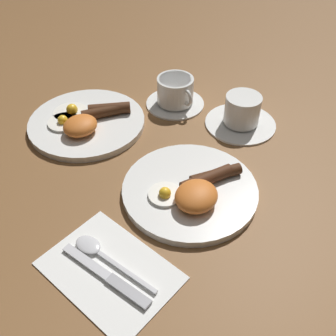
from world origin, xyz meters
name	(u,v)px	position (x,y,z in m)	size (l,w,h in m)	color
ground_plane	(190,193)	(0.00, 0.00, 0.00)	(3.00, 3.00, 0.00)	brown
breakfast_plate_near	(192,190)	(0.00, -0.01, 0.01)	(0.26, 0.26, 0.05)	white
breakfast_plate_far	(86,121)	(0.03, 0.31, 0.01)	(0.27, 0.27, 0.05)	white
teacup_near	(242,113)	(0.25, 0.04, 0.03)	(0.16, 0.16, 0.08)	white
teacup_far	(175,93)	(0.23, 0.21, 0.03)	(0.14, 0.14, 0.07)	white
napkin	(110,271)	(-0.22, 0.00, 0.00)	(0.15, 0.21, 0.01)	white
knife	(110,278)	(-0.23, -0.01, 0.01)	(0.02, 0.18, 0.01)	silver
spoon	(96,250)	(-0.21, 0.04, 0.01)	(0.03, 0.17, 0.01)	silver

